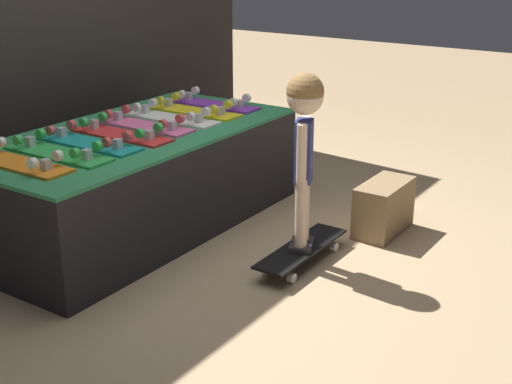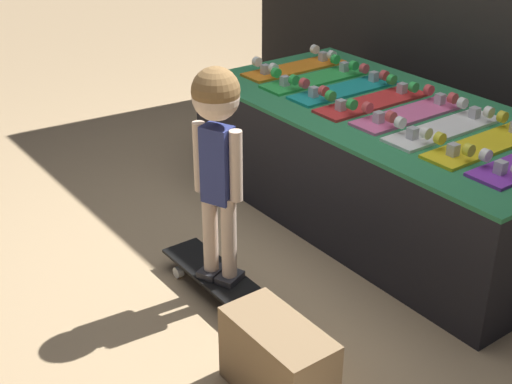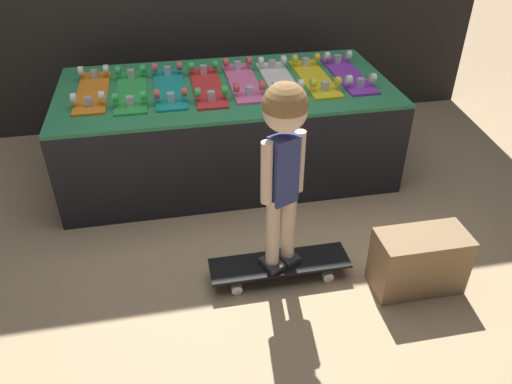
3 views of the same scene
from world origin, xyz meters
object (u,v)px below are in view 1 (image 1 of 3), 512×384
Objects in this scene: skateboard_red_on_rack at (121,133)px; skateboard_purple_on_rack at (214,103)px; skateboard_pink_on_rack at (144,124)px; skateboard_white_on_rack at (171,117)px; skateboard_on_floor at (301,250)px; child at (304,128)px; storage_box at (384,208)px; skateboard_yellow_on_rack at (194,110)px; skateboard_teal_on_rack at (89,142)px; skateboard_green_on_rack at (58,152)px; skateboard_orange_on_rack at (17,161)px.

skateboard_red_on_rack is 1.00× the size of skateboard_purple_on_rack.
skateboard_pink_on_rack is 0.22m from skateboard_white_on_rack.
skateboard_white_on_rack reaches higher than skateboard_on_floor.
child is at bearing -90.72° from skateboard_pink_on_rack.
skateboard_pink_on_rack reaches higher than storage_box.
skateboard_teal_on_rack is at bearing 179.39° from skateboard_yellow_on_rack.
skateboard_white_on_rack is (0.89, -0.00, 0.00)m from skateboard_green_on_rack.
child is at bearing 75.96° from skateboard_on_floor.
skateboard_teal_on_rack is 0.22m from skateboard_red_on_rack.
child reaches higher than skateboard_white_on_rack.
skateboard_teal_on_rack reaches higher than storage_box.
skateboard_pink_on_rack is (0.22, 0.03, 0.00)m from skateboard_red_on_rack.
storage_box is (0.63, -0.18, -0.59)m from child.
skateboard_green_on_rack is 1.00× the size of skateboard_yellow_on_rack.
skateboard_orange_on_rack is 0.90m from skateboard_pink_on_rack.
skateboard_red_on_rack is (0.22, -0.02, 0.00)m from skateboard_teal_on_rack.
child is at bearing -68.14° from skateboard_teal_on_rack.
skateboard_orange_on_rack is at bearing 105.48° from child.
skateboard_yellow_on_rack is at bearing 97.77° from storage_box.
storage_box is at bearing -44.27° from skateboard_green_on_rack.
skateboard_white_on_rack is 1.00× the size of skateboard_purple_on_rack.
skateboard_purple_on_rack is at bearing 57.69° from skateboard_on_floor.
skateboard_teal_on_rack and skateboard_purple_on_rack have the same top height.
skateboard_on_floor is at bearing -78.80° from skateboard_red_on_rack.
storage_box is at bearing -72.54° from skateboard_white_on_rack.
skateboard_orange_on_rack is 1.00× the size of skateboard_yellow_on_rack.
skateboard_orange_on_rack is at bearing 175.52° from skateboard_red_on_rack.
skateboard_pink_on_rack and skateboard_yellow_on_rack have the same top height.
skateboard_purple_on_rack is (0.89, 0.02, 0.00)m from skateboard_red_on_rack.
skateboard_white_on_rack is 1.00× the size of skateboard_yellow_on_rack.
skateboard_white_on_rack is (0.45, 0.01, 0.00)m from skateboard_red_on_rack.
skateboard_orange_on_rack reaches higher than skateboard_on_floor.
skateboard_teal_on_rack is at bearing 179.15° from skateboard_white_on_rack.
child reaches higher than skateboard_yellow_on_rack.
skateboard_red_on_rack is 0.89m from skateboard_purple_on_rack.
skateboard_red_on_rack is 1.20m from skateboard_on_floor.
skateboard_orange_on_rack and skateboard_teal_on_rack have the same top height.
skateboard_on_floor is 0.66m from storage_box.
skateboard_green_on_rack is 1.86m from storage_box.
skateboard_pink_on_rack is at bearing 175.23° from skateboard_white_on_rack.
skateboard_orange_on_rack is 1.43m from child.
skateboard_pink_on_rack is 1.00× the size of skateboard_purple_on_rack.
skateboard_orange_on_rack is at bearing 128.37° from skateboard_on_floor.
skateboard_green_on_rack is at bearing 179.87° from skateboard_white_on_rack.
skateboard_green_on_rack is at bearing 135.73° from storage_box.
skateboard_green_on_rack is 1.00× the size of skateboard_white_on_rack.
skateboard_teal_on_rack is at bearing -179.90° from skateboard_purple_on_rack.
skateboard_yellow_on_rack is at bearing -1.77° from skateboard_orange_on_rack.
skateboard_orange_on_rack is 1.00× the size of skateboard_red_on_rack.
skateboard_on_floor is (0.88, -1.11, -0.53)m from skateboard_orange_on_rack.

